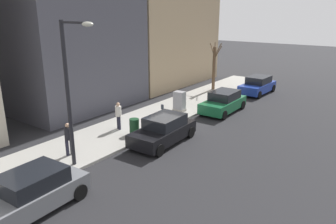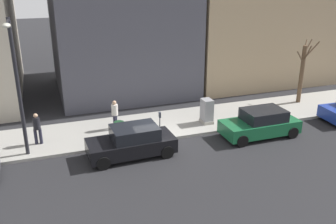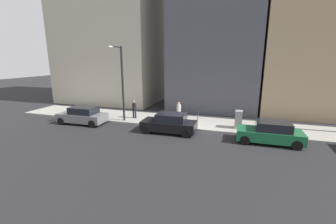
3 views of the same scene
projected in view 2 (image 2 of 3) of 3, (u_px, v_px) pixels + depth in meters
name	position (u px, v px, depth m)	size (l,w,h in m)	color
ground_plane	(161.00, 142.00, 19.85)	(120.00, 120.00, 0.00)	#232326
sidewalk	(150.00, 126.00, 21.58)	(4.00, 36.00, 0.15)	#9E9B93
parked_car_green	(261.00, 123.00, 20.28)	(1.95, 4.22, 1.52)	#196038
parked_car_black	(132.00, 142.00, 18.09)	(2.03, 4.25, 1.52)	black
parking_meter	(160.00, 121.00, 19.93)	(0.14, 0.10, 1.35)	slate
utility_box	(207.00, 111.00, 21.70)	(0.83, 0.61, 1.43)	#A8A399
streetlamp	(17.00, 78.00, 16.62)	(1.97, 0.32, 6.50)	black
bare_tree	(302.00, 72.00, 24.65)	(1.71, 1.78, 4.16)	brown
trash_bin	(119.00, 130.00, 19.80)	(0.56, 0.56, 0.90)	#14381E
pedestrian_near_meter	(115.00, 113.00, 20.79)	(0.37, 0.36, 1.66)	#1E1E2D
pedestrian_midblock	(37.00, 127.00, 18.94)	(0.36, 0.40, 1.66)	#1E1E2D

